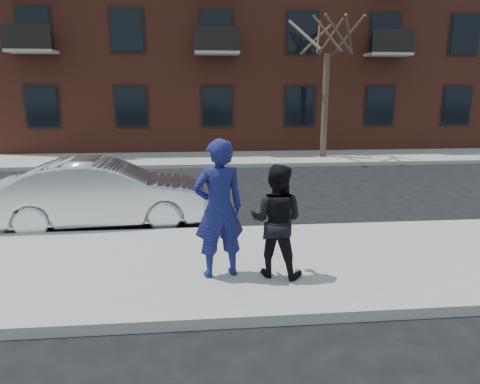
{
  "coord_description": "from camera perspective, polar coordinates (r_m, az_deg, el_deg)",
  "views": [
    {
      "loc": [
        -0.75,
        -6.67,
        2.8
      ],
      "look_at": [
        -0.07,
        0.4,
        1.15
      ],
      "focal_mm": 32.0,
      "sensor_mm": 36.0,
      "label": 1
    }
  ],
  "objects": [
    {
      "name": "apartment_building",
      "position": [
        25.05,
        0.92,
        20.8
      ],
      "size": [
        24.3,
        10.3,
        12.3
      ],
      "color": "maroon",
      "rests_on": "ground"
    },
    {
      "name": "street_tree",
      "position": [
        18.63,
        11.74,
        21.25
      ],
      "size": [
        3.6,
        3.6,
        6.8
      ],
      "color": "#392921",
      "rests_on": "far_sidewalk"
    },
    {
      "name": "man_peacoat",
      "position": [
        6.25,
        4.86,
        -3.85
      ],
      "size": [
        0.99,
        0.9,
        1.67
      ],
      "rotation": [
        0.0,
        0.0,
        2.74
      ],
      "color": "black",
      "rests_on": "near_sidewalk"
    },
    {
      "name": "near_curb",
      "position": [
        8.69,
        -0.28,
        -5.17
      ],
      "size": [
        50.0,
        0.1,
        0.15
      ],
      "primitive_type": "cube",
      "color": "#999691",
      "rests_on": "ground"
    },
    {
      "name": "silver_sedan",
      "position": [
        9.51,
        -17.6,
        -0.16
      ],
      "size": [
        4.46,
        1.81,
        1.44
      ],
      "primitive_type": "imported",
      "rotation": [
        0.0,
        0.0,
        1.64
      ],
      "color": "silver",
      "rests_on": "ground"
    },
    {
      "name": "far_curb",
      "position": [
        16.37,
        -2.8,
        3.5
      ],
      "size": [
        50.0,
        0.1,
        0.15
      ],
      "primitive_type": "cube",
      "color": "#999691",
      "rests_on": "ground"
    },
    {
      "name": "far_sidewalk",
      "position": [
        18.14,
        -3.07,
        4.44
      ],
      "size": [
        50.0,
        3.5,
        0.15
      ],
      "primitive_type": "cube",
      "color": "gray",
      "rests_on": "ground"
    },
    {
      "name": "near_sidewalk",
      "position": [
        7.02,
        1.08,
        -9.76
      ],
      "size": [
        50.0,
        3.5,
        0.15
      ],
      "primitive_type": "cube",
      "color": "gray",
      "rests_on": "ground"
    },
    {
      "name": "ground",
      "position": [
        7.27,
        0.85,
        -9.55
      ],
      "size": [
        100.0,
        100.0,
        0.0
      ],
      "primitive_type": "plane",
      "color": "black",
      "rests_on": "ground"
    },
    {
      "name": "man_hoodie",
      "position": [
        6.16,
        -2.85,
        -2.28
      ],
      "size": [
        0.83,
        0.64,
        2.03
      ],
      "rotation": [
        0.0,
        0.0,
        3.37
      ],
      "color": "navy",
      "rests_on": "near_sidewalk"
    }
  ]
}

